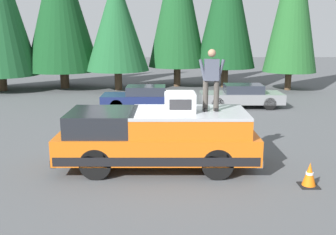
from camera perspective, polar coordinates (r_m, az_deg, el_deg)
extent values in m
plane|color=#4C4F51|center=(11.65, -2.22, -6.53)|extent=(90.00, 90.00, 0.00)
cube|color=orange|center=(10.99, -1.57, -3.89)|extent=(2.00, 5.50, 0.70)
cube|color=black|center=(11.04, -1.56, -4.84)|extent=(2.01, 5.39, 0.24)
cube|color=black|center=(10.96, -9.52, -0.58)|extent=(1.84, 1.87, 0.60)
cube|color=orange|center=(10.84, 3.07, -0.79)|extent=(1.92, 3.19, 0.52)
cube|color=#A8AAAF|center=(10.77, 3.09, 0.76)|extent=(1.94, 3.19, 0.08)
cube|color=#232326|center=(11.46, -15.18, -5.04)|extent=(1.96, 0.16, 0.20)
cube|color=#B2B5BA|center=(11.32, 12.24, -5.11)|extent=(1.96, 0.16, 0.20)
cylinder|color=black|center=(10.44, -10.54, -6.63)|extent=(0.30, 0.84, 0.84)
cylinder|color=black|center=(12.03, -9.09, -3.95)|extent=(0.30, 0.84, 0.84)
cylinder|color=black|center=(10.34, 7.24, -6.70)|extent=(0.30, 0.84, 0.84)
cylinder|color=black|center=(11.95, 6.24, -3.98)|extent=(0.30, 0.84, 0.84)
cube|color=silver|center=(10.59, 1.79, 2.22)|extent=(0.64, 0.84, 0.52)
cube|color=#2D2D30|center=(10.27, 1.84, 1.89)|extent=(0.01, 0.59, 0.29)
cube|color=#99999E|center=(10.54, 1.80, 3.71)|extent=(0.58, 0.76, 0.04)
cylinder|color=#423D38|center=(10.81, 7.10, 3.21)|extent=(0.15, 0.15, 0.84)
cube|color=black|center=(10.84, 7.08, 1.19)|extent=(0.26, 0.11, 0.08)
cylinder|color=#423D38|center=(10.78, 5.52, 3.22)|extent=(0.15, 0.15, 0.84)
cube|color=black|center=(10.81, 5.50, 1.20)|extent=(0.26, 0.11, 0.08)
cube|color=#474C5B|center=(10.70, 6.41, 6.96)|extent=(0.24, 0.40, 0.58)
sphere|color=#A37A5B|center=(10.66, 6.47, 9.37)|extent=(0.22, 0.22, 0.22)
cylinder|color=#474C5B|center=(10.70, 7.74, 6.93)|extent=(0.09, 0.23, 0.58)
cylinder|color=#474C5B|center=(10.65, 5.10, 6.96)|extent=(0.09, 0.23, 0.58)
cube|color=gray|center=(20.01, 10.67, 2.90)|extent=(1.64, 4.10, 0.50)
cube|color=#282D38|center=(19.96, 11.01, 4.20)|extent=(1.31, 1.89, 0.42)
cylinder|color=black|center=(19.14, 7.30, 2.03)|extent=(0.20, 0.62, 0.62)
cylinder|color=black|center=(20.55, 6.80, 2.78)|extent=(0.20, 0.62, 0.62)
cylinder|color=black|center=(19.63, 14.68, 1.97)|extent=(0.20, 0.62, 0.62)
cylinder|color=black|center=(21.00, 13.71, 2.72)|extent=(0.20, 0.62, 0.62)
cube|color=navy|center=(19.14, -3.53, 2.65)|extent=(1.64, 4.10, 0.50)
cube|color=#282D38|center=(19.06, -3.24, 4.01)|extent=(1.31, 1.89, 0.42)
cylinder|color=black|center=(18.59, -7.57, 1.70)|extent=(0.20, 0.62, 0.62)
cylinder|color=black|center=(19.99, -7.03, 2.49)|extent=(0.20, 0.62, 0.62)
cylinder|color=black|center=(18.43, 0.30, 1.71)|extent=(0.20, 0.62, 0.62)
cylinder|color=black|center=(19.84, 0.28, 2.51)|extent=(0.20, 0.62, 0.62)
cube|color=black|center=(10.54, 19.93, -9.37)|extent=(0.47, 0.47, 0.03)
cone|color=orange|center=(10.43, 20.05, -7.86)|extent=(0.36, 0.36, 0.62)
cylinder|color=white|center=(10.42, 20.06, -7.70)|extent=(0.19, 0.19, 0.06)
cylinder|color=#4C3826|center=(26.51, 17.20, 5.17)|extent=(0.40, 0.40, 1.20)
cone|color=#235B28|center=(26.37, 17.95, 16.12)|extent=(3.36, 3.36, 8.91)
cylinder|color=#4C3826|center=(26.95, 8.28, 5.89)|extent=(0.48, 0.48, 1.35)
cone|color=#14421E|center=(26.82, 8.64, 16.57)|extent=(3.97, 3.97, 8.67)
cylinder|color=#4C3826|center=(27.04, 1.35, 6.06)|extent=(0.47, 0.47, 1.36)
cylinder|color=#4C3826|center=(25.56, -7.29, 5.47)|extent=(0.48, 0.48, 1.28)
cone|color=#1E562D|center=(25.36, -7.53, 13.73)|extent=(4.02, 4.02, 6.08)
cylinder|color=#4C3826|center=(27.06, -14.91, 5.43)|extent=(0.58, 0.58, 1.17)
cone|color=#14421E|center=(26.91, -15.53, 15.87)|extent=(4.79, 4.79, 8.68)
cylinder|color=#4C3826|center=(27.23, -23.14, 4.71)|extent=(0.57, 0.57, 1.01)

